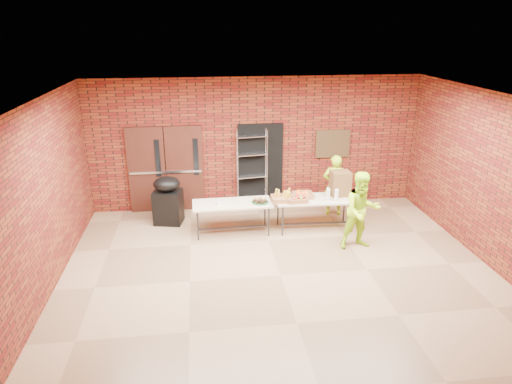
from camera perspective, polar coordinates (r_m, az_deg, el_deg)
The scene contains 19 objects.
room at distance 7.84m, azimuth 3.30°, elevation -0.25°, with size 8.08×7.08×3.28m.
double_doors at distance 11.18m, azimuth -11.18°, elevation 2.80°, with size 1.78×0.12×2.10m.
dark_doorway at distance 11.27m, azimuth 0.56°, elevation 3.31°, with size 1.10×0.06×2.10m, color black.
bronze_plaque at distance 11.50m, azimuth 9.54°, elevation 5.97°, with size 0.85×0.04×0.70m, color #432F1A.
wire_rack at distance 11.12m, azimuth -0.51°, elevation 2.81°, with size 0.73×0.24×2.00m, color #ADAEB4, non-canonical shape.
table_left at distance 9.90m, azimuth -2.98°, elevation -1.69°, with size 1.72×0.75×0.70m.
table_right at distance 10.17m, azimuth 7.40°, elevation -1.11°, with size 1.78×0.80×0.72m.
basket_bananas at distance 9.90m, azimuth 3.35°, elevation -0.82°, with size 0.48×0.37×0.15m.
basket_oranges at distance 10.15m, azimuth 5.88°, elevation -0.37°, with size 0.44×0.34×0.14m.
basket_apples at distance 9.90m, azimuth 5.20°, elevation -0.91°, with size 0.42×0.33×0.13m.
muffin_tray at distance 9.87m, azimuth 0.51°, elevation -1.09°, with size 0.37×0.37×0.09m.
napkin_box at distance 9.82m, azimuth -4.37°, elevation -1.34°, with size 0.18×0.12×0.06m, color silver.
coffee_dispenser at distance 10.35m, azimuth 10.47°, elevation 1.07°, with size 0.42×0.38×0.55m, color brown.
cup_stack_front at distance 10.02m, azimuth 9.01°, elevation -0.37°, with size 0.09×0.09×0.26m, color silver.
cup_stack_mid at distance 10.03m, azimuth 10.04°, elevation -0.39°, with size 0.09×0.09×0.27m, color silver.
cup_stack_back at distance 10.24m, azimuth 8.99°, elevation -0.05°, with size 0.07×0.07×0.21m, color silver.
covered_grill at distance 10.60m, azimuth -10.96°, elevation -1.00°, with size 0.71×0.63×1.12m.
volunteer_woman at distance 10.98m, azimuth 9.74°, elevation 0.84°, with size 0.54×0.36×1.48m, color #B4EE1A.
volunteer_man at distance 9.43m, azimuth 13.05°, elevation -2.29°, with size 0.79×0.61×1.62m, color #B4EE1A.
Camera 1 is at (-1.38, -7.21, 4.36)m, focal length 32.00 mm.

